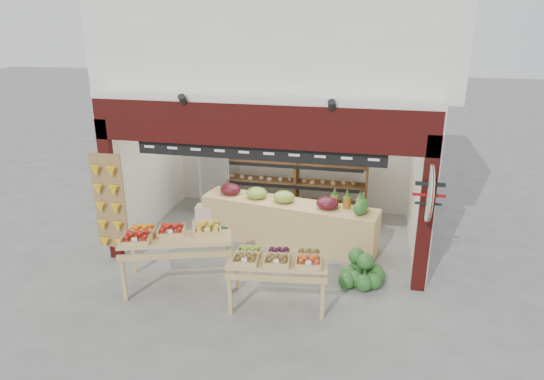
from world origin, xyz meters
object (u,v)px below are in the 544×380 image
(mid_counter, at_px, (288,221))
(watermelon_pile, at_px, (362,273))
(display_table_left, at_px, (170,236))
(back_shelving, at_px, (297,166))
(refrigerator, at_px, (220,175))
(display_table_right, at_px, (278,260))
(cardboard_stack, at_px, (216,223))

(mid_counter, distance_m, watermelon_pile, 2.00)
(watermelon_pile, bearing_deg, display_table_left, -168.71)
(back_shelving, bearing_deg, mid_counter, -87.45)
(back_shelving, relative_size, mid_counter, 0.87)
(refrigerator, distance_m, display_table_left, 3.15)
(back_shelving, bearing_deg, display_table_right, -85.12)
(cardboard_stack, bearing_deg, watermelon_pile, -24.38)
(cardboard_stack, bearing_deg, display_table_left, -93.03)
(display_table_right, bearing_deg, watermelon_pile, 34.41)
(back_shelving, xyz_separation_m, cardboard_stack, (-1.48, -1.27, -0.98))
(back_shelving, height_order, mid_counter, back_shelving)
(mid_counter, xyz_separation_m, display_table_left, (-1.65, -1.90, 0.38))
(display_table_right, bearing_deg, cardboard_stack, 128.22)
(refrigerator, relative_size, mid_counter, 0.52)
(cardboard_stack, bearing_deg, display_table_right, -51.78)
(refrigerator, bearing_deg, back_shelving, 7.17)
(display_table_right, bearing_deg, display_table_left, 172.66)
(cardboard_stack, relative_size, display_table_right, 0.61)
(back_shelving, bearing_deg, refrigerator, -175.35)
(refrigerator, xyz_separation_m, mid_counter, (1.80, -1.24, -0.44))
(back_shelving, relative_size, watermelon_pile, 4.00)
(refrigerator, height_order, cardboard_stack, refrigerator)
(display_table_left, distance_m, watermelon_pile, 3.29)
(back_shelving, height_order, refrigerator, back_shelving)
(back_shelving, relative_size, display_table_left, 1.56)
(display_table_left, bearing_deg, display_table_right, -7.34)
(back_shelving, relative_size, cardboard_stack, 3.19)
(back_shelving, distance_m, refrigerator, 1.77)
(display_table_right, height_order, watermelon_pile, display_table_right)
(mid_counter, bearing_deg, back_shelving, 92.55)
(display_table_right, distance_m, watermelon_pile, 1.65)
(back_shelving, relative_size, display_table_right, 1.94)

